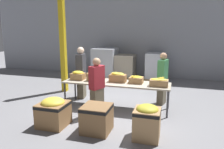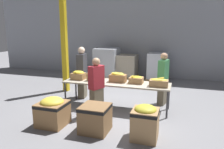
{
  "view_description": "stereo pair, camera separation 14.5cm",
  "coord_description": "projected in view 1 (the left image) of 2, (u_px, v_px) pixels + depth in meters",
  "views": [
    {
      "loc": [
        1.61,
        -5.94,
        2.33
      ],
      "look_at": [
        -0.1,
        -0.07,
        1.02
      ],
      "focal_mm": 35.0,
      "sensor_mm": 36.0,
      "label": 1
    },
    {
      "loc": [
        1.75,
        -5.89,
        2.33
      ],
      "look_at": [
        -0.1,
        -0.07,
        1.02
      ],
      "focal_mm": 35.0,
      "sensor_mm": 36.0,
      "label": 2
    }
  ],
  "objects": [
    {
      "name": "banana_box_3",
      "position": [
        136.0,
        79.0,
        6.23
      ],
      "size": [
        0.38,
        0.34,
        0.24
      ],
      "color": "#A37A4C",
      "rests_on": "sorting_table"
    },
    {
      "name": "banana_box_2",
      "position": [
        118.0,
        77.0,
        6.35
      ],
      "size": [
        0.48,
        0.29,
        0.3
      ],
      "color": "olive",
      "rests_on": "sorting_table"
    },
    {
      "name": "donation_bin_2",
      "position": [
        147.0,
        121.0,
        4.62
      ],
      "size": [
        0.55,
        0.55,
        0.76
      ],
      "color": "tan",
      "rests_on": "ground_plane"
    },
    {
      "name": "banana_box_1",
      "position": [
        95.0,
        76.0,
        6.51
      ],
      "size": [
        0.41,
        0.33,
        0.31
      ],
      "color": "#A37A4C",
      "rests_on": "sorting_table"
    },
    {
      "name": "sorting_table",
      "position": [
        116.0,
        84.0,
        6.35
      ],
      "size": [
        3.09,
        0.81,
        0.78
      ],
      "color": "#B2A893",
      "rests_on": "ground_plane"
    },
    {
      "name": "volunteer_2",
      "position": [
        81.0,
        73.0,
        7.27
      ],
      "size": [
        0.29,
        0.49,
        1.72
      ],
      "rotation": [
        0.0,
        0.0,
        -1.43
      ],
      "color": "#6B604C",
      "rests_on": "ground_plane"
    },
    {
      "name": "banana_box_0",
      "position": [
        78.0,
        75.0,
        6.64
      ],
      "size": [
        0.4,
        0.31,
        0.27
      ],
      "color": "#A37A4C",
      "rests_on": "sorting_table"
    },
    {
      "name": "support_pillar",
      "position": [
        63.0,
        37.0,
        7.81
      ],
      "size": [
        0.18,
        0.18,
        4.0
      ],
      "color": "gold",
      "rests_on": "ground_plane"
    },
    {
      "name": "pallet_stack_1",
      "position": [
        156.0,
        67.0,
        9.72
      ],
      "size": [
        0.93,
        0.93,
        1.24
      ],
      "color": "olive",
      "rests_on": "ground_plane"
    },
    {
      "name": "ground_plane",
      "position": [
        116.0,
        108.0,
        6.5
      ],
      "size": [
        30.0,
        30.0,
        0.0
      ],
      "primitive_type": "plane",
      "color": "gray"
    },
    {
      "name": "banana_box_4",
      "position": [
        159.0,
        82.0,
        5.88
      ],
      "size": [
        0.49,
        0.31,
        0.25
      ],
      "color": "tan",
      "rests_on": "sorting_table"
    },
    {
      "name": "pallet_stack_0",
      "position": [
        105.0,
        64.0,
        10.2
      ],
      "size": [
        1.12,
        1.12,
        1.4
      ],
      "color": "olive",
      "rests_on": "ground_plane"
    },
    {
      "name": "volunteer_1",
      "position": [
        97.0,
        87.0,
        5.81
      ],
      "size": [
        0.36,
        0.47,
        1.56
      ],
      "rotation": [
        0.0,
        0.0,
        1.18
      ],
      "color": "#6B604C",
      "rests_on": "ground_plane"
    },
    {
      "name": "pallet_stack_2",
      "position": [
        124.0,
        67.0,
        10.1
      ],
      "size": [
        1.02,
        1.02,
        1.12
      ],
      "color": "olive",
      "rests_on": "ground_plane"
    },
    {
      "name": "wall_back",
      "position": [
        141.0,
        35.0,
        10.33
      ],
      "size": [
        16.0,
        0.08,
        4.0
      ],
      "color": "#9399A3",
      "rests_on": "ground_plane"
    },
    {
      "name": "volunteer_0",
      "position": [
        162.0,
        79.0,
        6.68
      ],
      "size": [
        0.31,
        0.47,
        1.6
      ],
      "rotation": [
        0.0,
        0.0,
        -1.82
      ],
      "color": "#6B604C",
      "rests_on": "ground_plane"
    },
    {
      "name": "donation_bin_0",
      "position": [
        53.0,
        111.0,
        5.24
      ],
      "size": [
        0.66,
        0.66,
        0.7
      ],
      "color": "olive",
      "rests_on": "ground_plane"
    },
    {
      "name": "donation_bin_1",
      "position": [
        97.0,
        118.0,
        4.94
      ],
      "size": [
        0.63,
        0.63,
        0.62
      ],
      "color": "olive",
      "rests_on": "ground_plane"
    }
  ]
}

